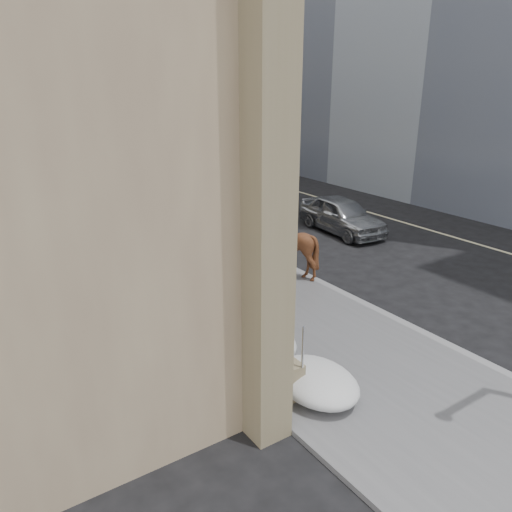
{
  "coord_description": "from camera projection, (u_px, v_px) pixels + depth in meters",
  "views": [
    {
      "loc": [
        -7.29,
        -8.54,
        6.33
      ],
      "look_at": [
        -0.2,
        2.02,
        1.7
      ],
      "focal_mm": 35.0,
      "sensor_mm": 36.0,
      "label": 1
    }
  ],
  "objects": [
    {
      "name": "pedestrian",
      "position": [
        260.0,
        251.0,
        16.02
      ],
      "size": [
        1.09,
        0.64,
        1.74
      ],
      "primitive_type": "imported",
      "rotation": [
        0.0,
        0.0,
        -0.23
      ],
      "color": "black",
      "rests_on": "sidewalk"
    },
    {
      "name": "streetlight_far",
      "position": [
        60.0,
        99.0,
        39.04
      ],
      "size": [
        1.71,
        0.24,
        8.0
      ],
      "color": "#2D2D30",
      "rests_on": "ground"
    },
    {
      "name": "far_podium",
      "position": [
        409.0,
        157.0,
        27.89
      ],
      "size": [
        2.0,
        80.0,
        4.0
      ],
      "primitive_type": "cube",
      "color": "#7A6C4E",
      "rests_on": "ground"
    },
    {
      "name": "curb",
      "position": [
        208.0,
        227.0,
        21.8
      ],
      "size": [
        0.24,
        80.0,
        0.12
      ],
      "primitive_type": "cube",
      "color": "slate",
      "rests_on": "ground"
    },
    {
      "name": "ground",
      "position": [
        307.0,
        340.0,
        12.65
      ],
      "size": [
        140.0,
        140.0,
        0.0
      ],
      "primitive_type": "plane",
      "color": "black",
      "rests_on": "ground"
    },
    {
      "name": "streetlight_mid",
      "position": [
        166.0,
        114.0,
        23.44
      ],
      "size": [
        1.71,
        0.24,
        8.0
      ],
      "color": "#2D2D30",
      "rests_on": "ground"
    },
    {
      "name": "bg_building_mid",
      "position": [
        3.0,
        3.0,
        56.77
      ],
      "size": [
        30.0,
        12.0,
        28.0
      ],
      "primitive_type": "cube",
      "color": "slate",
      "rests_on": "ground"
    },
    {
      "name": "snow_bank",
      "position": [
        134.0,
        247.0,
        18.07
      ],
      "size": [
        1.7,
        18.1,
        0.76
      ],
      "color": "silver",
      "rests_on": "sidewalk"
    },
    {
      "name": "mounted_horse_left",
      "position": [
        211.0,
        249.0,
        15.82
      ],
      "size": [
        1.74,
        2.46,
        2.61
      ],
      "rotation": [
        0.0,
        0.0,
        2.79
      ],
      "color": "#462615",
      "rests_on": "sidewalk"
    },
    {
      "name": "lane_line",
      "position": [
        341.0,
        204.0,
        25.95
      ],
      "size": [
        0.15,
        70.0,
        0.01
      ],
      "primitive_type": "cube",
      "color": "#BFB78C",
      "rests_on": "ground"
    },
    {
      "name": "traffic_signal",
      "position": [
        100.0,
        117.0,
        29.53
      ],
      "size": [
        4.1,
        0.22,
        6.0
      ],
      "color": "#2D2D30",
      "rests_on": "ground"
    },
    {
      "name": "car_grey",
      "position": [
        252.0,
        164.0,
        34.3
      ],
      "size": [
        2.76,
        4.31,
        1.16
      ],
      "primitive_type": "imported",
      "rotation": [
        0.0,
        0.0,
        3.45
      ],
      "color": "#585B5F",
      "rests_on": "ground"
    },
    {
      "name": "car_silver",
      "position": [
        342.0,
        215.0,
        21.11
      ],
      "size": [
        2.14,
        4.56,
        1.51
      ],
      "primitive_type": "imported",
      "rotation": [
        0.0,
        0.0,
        -0.08
      ],
      "color": "#95989C",
      "rests_on": "ground"
    },
    {
      "name": "sidewalk",
      "position": [
        152.0,
        238.0,
        20.43
      ],
      "size": [
        5.0,
        80.0,
        0.12
      ],
      "primitive_type": "cube",
      "color": "#525255",
      "rests_on": "ground"
    },
    {
      "name": "mounted_horse_right",
      "position": [
        283.0,
        243.0,
        16.01
      ],
      "size": [
        1.81,
        2.0,
        2.68
      ],
      "rotation": [
        0.0,
        0.0,
        3.05
      ],
      "color": "#472614",
      "rests_on": "sidewalk"
    }
  ]
}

